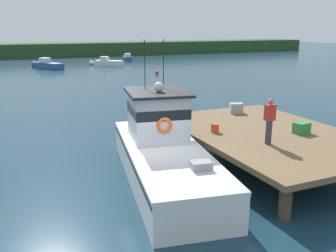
{
  "coord_description": "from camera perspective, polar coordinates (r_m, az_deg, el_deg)",
  "views": [
    {
      "loc": [
        -4.66,
        -11.48,
        5.21
      ],
      "look_at": [
        1.2,
        1.71,
        1.4
      ],
      "focal_mm": 39.99,
      "sensor_mm": 36.0,
      "label": 1
    }
  ],
  "objects": [
    {
      "name": "main_fishing_boat",
      "position": [
        13.43,
        -1.01,
        -3.46
      ],
      "size": [
        3.9,
        9.97,
        4.8
      ],
      "color": "white",
      "rests_on": "ground"
    },
    {
      "name": "moored_boat_far_left",
      "position": [
        51.73,
        -17.94,
        8.84
      ],
      "size": [
        3.64,
        5.3,
        1.39
      ],
      "color": "#285184",
      "rests_on": "ground"
    },
    {
      "name": "moored_boat_far_right",
      "position": [
        54.22,
        -9.33,
        9.55
      ],
      "size": [
        4.34,
        3.94,
        1.25
      ],
      "color": "white",
      "rests_on": "ground"
    },
    {
      "name": "deckhand_by_the_boat",
      "position": [
        13.56,
        15.21,
        0.82
      ],
      "size": [
        0.36,
        0.22,
        1.63
      ],
      "color": "#383842",
      "rests_on": "dock"
    },
    {
      "name": "bait_bucket",
      "position": [
        14.88,
        7.16,
        -0.29
      ],
      "size": [
        0.32,
        0.32,
        0.34
      ],
      "primitive_type": "cylinder",
      "color": "#E04C19",
      "rests_on": "dock"
    },
    {
      "name": "mooring_buoy_inshore",
      "position": [
        43.52,
        -1.7,
        8.21
      ],
      "size": [
        0.44,
        0.44,
        0.44
      ],
      "primitive_type": "sphere",
      "color": "#EA5B19",
      "rests_on": "ground"
    },
    {
      "name": "crate_single_far",
      "position": [
        15.5,
        19.7,
        -0.27
      ],
      "size": [
        0.66,
        0.53,
        0.43
      ],
      "primitive_type": "cube",
      "rotation": [
        0.0,
        0.0,
        0.16
      ],
      "color": "#2D8442",
      "rests_on": "dock"
    },
    {
      "name": "moored_boat_mid_harbor",
      "position": [
        62.0,
        -6.19,
        10.26
      ],
      "size": [
        1.97,
        4.66,
        1.16
      ],
      "color": "#285184",
      "rests_on": "ground"
    },
    {
      "name": "ground_plane",
      "position": [
        13.44,
        -1.73,
        -8.03
      ],
      "size": [
        200.0,
        200.0,
        0.0
      ],
      "primitive_type": "plane",
      "color": "#193847"
    },
    {
      "name": "far_shoreline",
      "position": [
        73.74,
        -20.67,
        10.75
      ],
      "size": [
        120.0,
        8.0,
        2.4
      ],
      "primitive_type": "cube",
      "color": "#284723",
      "rests_on": "ground"
    },
    {
      "name": "dock",
      "position": [
        15.44,
        14.95,
        -1.27
      ],
      "size": [
        6.0,
        9.0,
        1.2
      ],
      "color": "#4C3D2D",
      "rests_on": "ground"
    },
    {
      "name": "crate_stack_mid_dock",
      "position": [
        18.37,
        10.36,
        2.7
      ],
      "size": [
        0.72,
        0.63,
        0.48
      ],
      "primitive_type": "cube",
      "rotation": [
        0.0,
        0.0,
        -0.38
      ],
      "color": "#9E9EA3",
      "rests_on": "dock"
    }
  ]
}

